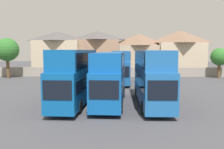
# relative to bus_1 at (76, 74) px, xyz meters

# --- Properties ---
(ground) EXTENTS (140.00, 140.00, 0.00)m
(ground) POSITION_rel_bus_1_xyz_m (3.43, 17.79, -2.92)
(ground) COLOR #424247
(depot_boundary_wall) EXTENTS (56.00, 0.50, 1.80)m
(depot_boundary_wall) POSITION_rel_bus_1_xyz_m (3.43, 24.05, -2.02)
(depot_boundary_wall) COLOR gray
(depot_boundary_wall) RESTS_ON ground
(bus_1) EXTENTS (3.06, 11.95, 5.19)m
(bus_1) POSITION_rel_bus_1_xyz_m (0.00, 0.00, 0.00)
(bus_1) COLOR #0D5296
(bus_1) RESTS_ON ground
(bus_2) EXTENTS (3.11, 11.03, 4.93)m
(bus_2) POSITION_rel_bus_1_xyz_m (3.31, -0.05, -0.14)
(bus_2) COLOR #0F54A3
(bus_2) RESTS_ON ground
(bus_3) EXTENTS (2.57, 11.56, 5.14)m
(bus_3) POSITION_rel_bus_1_xyz_m (7.25, -0.15, -0.03)
(bus_3) COLOR #1E5DA1
(bus_3) RESTS_ON ground
(bus_4) EXTENTS (2.74, 11.09, 3.34)m
(bus_4) POSITION_rel_bus_1_xyz_m (2.22, 13.65, -1.00)
(bus_4) COLOR #135C96
(bus_4) RESTS_ON ground
(bus_5) EXTENTS (2.92, 10.48, 5.01)m
(bus_5) POSITION_rel_bus_1_xyz_m (4.62, 14.41, -0.09)
(bus_5) COLOR #1E5B9F
(bus_5) RESTS_ON ground
(house_terrace_left) EXTENTS (10.45, 7.15, 9.28)m
(house_terrace_left) POSITION_rel_bus_1_xyz_m (-9.46, 32.01, 1.81)
(house_terrace_left) COLOR #C6B293
(house_terrace_left) RESTS_ON ground
(house_terrace_centre) EXTENTS (10.04, 6.89, 9.47)m
(house_terrace_centre) POSITION_rel_bus_1_xyz_m (-0.54, 33.51, 1.90)
(house_terrace_centre) COLOR #9E7A60
(house_terrace_centre) RESTS_ON ground
(house_terrace_right) EXTENTS (9.53, 6.96, 8.80)m
(house_terrace_right) POSITION_rel_bus_1_xyz_m (8.96, 33.16, 1.57)
(house_terrace_right) COLOR tan
(house_terrace_right) RESTS_ON ground
(house_terrace_far_right) EXTENTS (10.41, 7.97, 9.53)m
(house_terrace_far_right) POSITION_rel_bus_1_xyz_m (18.18, 32.68, 1.95)
(house_terrace_far_right) COLOR #C6B293
(house_terrace_far_right) RESTS_ON ground
(tree_left_of_lot) EXTENTS (4.23, 4.23, 7.34)m
(tree_left_of_lot) POSITION_rel_bus_1_xyz_m (-16.08, 21.05, 2.25)
(tree_left_of_lot) COLOR brown
(tree_left_of_lot) RESTS_ON ground
(tree_behind_wall) EXTENTS (3.21, 3.21, 5.52)m
(tree_behind_wall) POSITION_rel_bus_1_xyz_m (22.71, 22.05, 0.94)
(tree_behind_wall) COLOR brown
(tree_behind_wall) RESTS_ON ground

